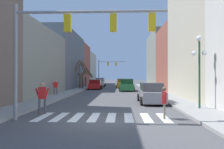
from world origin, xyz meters
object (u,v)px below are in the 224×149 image
object	(u,v)px
pedestrian_crossing_street	(42,95)
car_parked_right_mid	(122,84)
traffic_signal_near	(74,33)
pedestrian_on_left_sidewalk	(164,100)
traffic_signal_far	(107,67)
street_lamp_right_corner	(199,57)
car_parked_left_far	(127,85)
street_tree_right_mid	(80,75)
car_at_intersection	(151,94)
street_tree_left_near	(83,75)
pedestrian_on_right_sidewalk	(55,86)
car_driving_away_lane	(100,83)
car_parked_right_far	(95,85)
street_tree_left_far	(87,77)

from	to	relation	value
pedestrian_crossing_street	car_parked_right_mid	bearing A→B (deg)	65.91
traffic_signal_near	pedestrian_on_left_sidewalk	distance (m)	5.57
traffic_signal_far	street_lamp_right_corner	bearing A→B (deg)	-77.21
street_lamp_right_corner	pedestrian_crossing_street	world-z (taller)	street_lamp_right_corner
car_parked_left_far	traffic_signal_near	bearing A→B (deg)	171.73
pedestrian_crossing_street	street_tree_right_mid	world-z (taller)	street_tree_right_mid
car_parked_left_far	car_at_intersection	world-z (taller)	car_parked_left_far
street_tree_left_near	pedestrian_on_right_sidewalk	bearing A→B (deg)	-92.56
car_at_intersection	pedestrian_on_right_sidewalk	xyz separation A→B (m)	(-9.45, 5.77, 0.35)
pedestrian_crossing_street	street_tree_left_near	world-z (taller)	street_tree_left_near
car_parked_left_far	street_tree_left_near	distance (m)	8.80
pedestrian_crossing_street	pedestrian_on_left_sidewalk	distance (m)	6.72
traffic_signal_near	pedestrian_on_right_sidewalk	world-z (taller)	traffic_signal_near
pedestrian_crossing_street	car_at_intersection	bearing A→B (deg)	23.09
traffic_signal_far	car_parked_left_far	distance (m)	18.98
pedestrian_on_right_sidewalk	pedestrian_crossing_street	world-z (taller)	pedestrian_crossing_street
traffic_signal_far	pedestrian_on_right_sidewalk	distance (m)	27.16
car_driving_away_lane	street_tree_right_mid	size ratio (longest dim) A/B	0.95
car_driving_away_lane	pedestrian_on_right_sidewalk	world-z (taller)	car_driving_away_lane
car_driving_away_lane	pedestrian_on_right_sidewalk	xyz separation A→B (m)	(-2.78, -21.34, 0.27)
traffic_signal_far	car_parked_left_far	world-z (taller)	traffic_signal_far
car_parked_right_mid	car_parked_right_far	size ratio (longest dim) A/B	1.14
street_tree_left_far	car_parked_left_far	bearing A→B (deg)	-51.33
pedestrian_on_left_sidewalk	street_tree_left_far	bearing A→B (deg)	-152.68
traffic_signal_far	pedestrian_on_right_sidewalk	world-z (taller)	traffic_signal_far
traffic_signal_far	pedestrian_crossing_street	xyz separation A→B (m)	(-1.09, -37.76, -3.18)
car_parked_left_far	pedestrian_on_right_sidewalk	size ratio (longest dim) A/B	2.90
street_tree_right_mid	traffic_signal_far	bearing A→B (deg)	75.46
car_at_intersection	street_tree_left_near	world-z (taller)	street_tree_left_near
traffic_signal_near	car_parked_right_mid	world-z (taller)	traffic_signal_near
car_parked_right_mid	street_tree_right_mid	xyz separation A→B (m)	(-7.09, -3.36, 1.62)
pedestrian_on_left_sidewalk	traffic_signal_far	bearing A→B (deg)	-160.85
car_parked_right_mid	street_tree_left_near	world-z (taller)	street_tree_left_near
traffic_signal_far	street_tree_right_mid	distance (m)	14.19
car_parked_left_far	pedestrian_crossing_street	size ratio (longest dim) A/B	2.60
traffic_signal_near	street_tree_left_far	size ratio (longest dim) A/B	1.95
street_lamp_right_corner	street_tree_left_far	distance (m)	29.45
street_lamp_right_corner	car_parked_left_far	world-z (taller)	street_lamp_right_corner
traffic_signal_far	car_driving_away_lane	world-z (taller)	traffic_signal_far
car_parked_right_mid	car_at_intersection	size ratio (longest dim) A/B	1.06
street_tree_left_far	pedestrian_on_left_sidewalk	bearing A→B (deg)	-73.74
street_lamp_right_corner	street_tree_left_near	xyz separation A→B (m)	(-11.33, 22.69, -1.03)
car_driving_away_lane	street_tree_left_far	size ratio (longest dim) A/B	1.18
car_parked_right_mid	pedestrian_crossing_street	xyz separation A→B (m)	(-4.65, -27.50, 0.27)
traffic_signal_far	car_parked_right_far	bearing A→B (deg)	-93.44
car_at_intersection	street_lamp_right_corner	bearing A→B (deg)	-146.15
car_at_intersection	pedestrian_on_right_sidewalk	distance (m)	11.08
street_lamp_right_corner	pedestrian_on_right_sidewalk	distance (m)	15.38
car_parked_right_mid	car_at_intersection	world-z (taller)	car_parked_right_mid
car_parked_left_far	car_parked_right_far	bearing A→B (deg)	52.80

